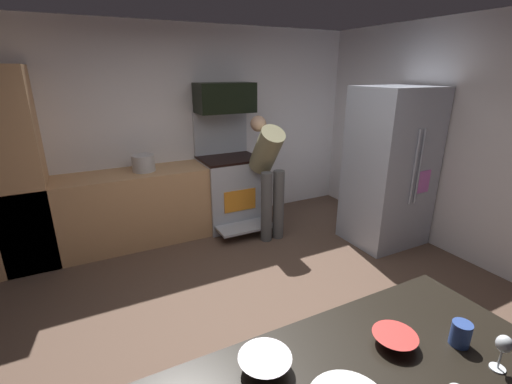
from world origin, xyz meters
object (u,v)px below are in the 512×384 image
mixing_bowl_prep (265,363)px  mug_coffee (461,334)px  refrigerator (389,168)px  stock_pot (143,163)px  wine_glass_near (504,346)px  person_cook (268,169)px  mixing_bowl_large (394,339)px  oven_range (230,189)px  microwave (225,98)px

mixing_bowl_prep → mug_coffee: bearing=-17.6°
mixing_bowl_prep → mug_coffee: mug_coffee is taller
refrigerator → stock_pot: (-2.62, 1.34, 0.06)m
mug_coffee → wine_glass_near: bearing=-85.7°
person_cook → mixing_bowl_large: 2.98m
refrigerator → mixing_bowl_prep: 3.35m
oven_range → person_cook: size_ratio=1.01×
person_cook → mixing_bowl_prep: bearing=-119.2°
oven_range → stock_pot: bearing=179.3°
mixing_bowl_large → mixing_bowl_prep: (-0.57, 0.13, 0.01)m
wine_glass_near → microwave: bearing=84.3°
microwave → wine_glass_near: (-0.38, -3.77, -0.70)m
mixing_bowl_prep → stock_pot: (0.12, 3.26, 0.07)m
person_cook → stock_pot: size_ratio=5.69×
person_cook → mixing_bowl_prep: 3.08m
refrigerator → microwave: bearing=136.9°
oven_range → microwave: bearing=90.0°
oven_range → refrigerator: size_ratio=0.81×
oven_range → mixing_bowl_prep: oven_range is taller
microwave → mug_coffee: 3.71m
mug_coffee → stock_pot: bearing=101.4°
microwave → person_cook: size_ratio=0.49×
oven_range → mixing_bowl_large: size_ratio=7.83×
person_cook → wine_glass_near: bearing=-102.0°
oven_range → person_cook: (0.28, -0.56, 0.39)m
microwave → oven_range: bearing=-90.0°
refrigerator → wine_glass_near: size_ratio=11.64×
mixing_bowl_prep → oven_range: bearing=69.4°
microwave → mixing_bowl_prep: microwave is taller
oven_range → refrigerator: (1.52, -1.33, 0.43)m
oven_range → mug_coffee: 3.56m
oven_range → microwave: size_ratio=2.06×
oven_range → mug_coffee: bearing=-96.3°
mixing_bowl_large → stock_pot: stock_pot is taller
mixing_bowl_prep → stock_pot: bearing=87.9°
microwave → mixing_bowl_prep: (-1.22, -3.34, -0.78)m
oven_range → refrigerator: refrigerator is taller
oven_range → wine_glass_near: bearing=-95.9°
person_cook → stock_pot: (-1.38, 0.57, 0.10)m
mixing_bowl_large → oven_range: bearing=79.2°
wine_glass_near → stock_pot: bearing=101.1°
oven_range → person_cook: 0.74m
person_cook → mug_coffee: person_cook is taller
oven_range → refrigerator: 2.06m
oven_range → wine_glass_near: oven_range is taller
oven_range → stock_pot: oven_range is taller
microwave → stock_pot: 1.31m
person_cook → wine_glass_near: person_cook is taller
refrigerator → stock_pot: bearing=152.9°
refrigerator → mixing_bowl_large: (-2.16, -2.06, -0.01)m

